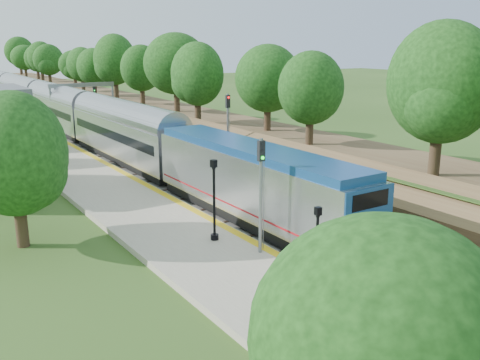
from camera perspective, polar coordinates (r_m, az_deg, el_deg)
ground at (r=25.44m, az=18.75°, el=-12.55°), size 320.00×320.00×0.00m
trackbed at (r=77.08m, az=-17.67°, el=5.49°), size 9.50×170.00×0.28m
platform at (r=34.15m, az=-8.70°, el=-4.55°), size 6.40×68.00×0.38m
yellow_stripe at (r=35.29m, az=-4.51°, el=-3.45°), size 0.55×68.00×0.01m
embankment at (r=79.46m, az=-11.95°, el=7.49°), size 10.64×170.00×11.70m
signal_gantry at (r=71.88m, az=-16.47°, el=8.80°), size 8.40×0.38×6.20m
trees_behind_platform at (r=35.55m, az=-20.95°, el=2.66°), size 7.82×53.32×7.21m
train at (r=72.80m, az=-18.54°, el=6.82°), size 3.26×108.31×4.79m
lamppost_mid at (r=23.92m, az=8.15°, el=-7.94°), size 0.40×0.40×4.00m
lamppost_far at (r=29.84m, az=-2.77°, el=-2.65°), size 0.46×0.46×4.63m
signal_platform at (r=27.55m, az=2.24°, el=-0.40°), size 0.36×0.29×6.15m
signal_farside at (r=46.96m, az=-1.30°, el=5.97°), size 0.37×0.30×6.80m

